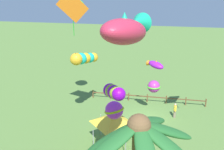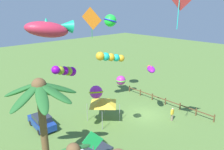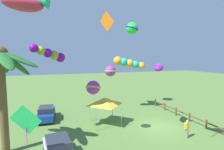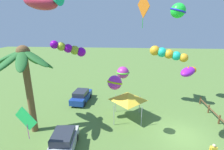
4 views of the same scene
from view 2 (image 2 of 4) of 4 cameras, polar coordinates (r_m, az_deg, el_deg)
ground_plane at (r=27.51m, az=8.86°, el=-10.09°), size 120.00×120.00×0.00m
palm_tree_0 at (r=16.97m, az=-17.89°, el=-6.40°), size 5.06×5.31×7.75m
rail_fence at (r=30.38m, az=13.62°, el=-6.42°), size 13.00×0.12×0.95m
parked_car_0 at (r=25.39m, az=-17.66°, el=-11.33°), size 4.02×1.99×1.51m
spectator_0 at (r=26.47m, az=15.25°, el=-9.71°), size 0.26×0.55×1.59m
festival_tent at (r=24.78m, az=-2.29°, el=-6.75°), size 2.86×2.86×2.85m
kite_tube_0 at (r=28.79m, az=-0.64°, el=4.65°), size 1.82×4.04×1.67m
kite_ball_1 at (r=23.13m, az=-4.13°, el=-4.41°), size 2.05×2.06×1.37m
kite_diamond_2 at (r=26.14m, az=-5.27°, el=14.21°), size 2.33×1.06×3.53m
kite_tube_3 at (r=19.43m, az=-11.99°, el=1.06°), size 1.62×2.81×1.50m
kite_fish_5 at (r=17.22m, az=-15.77°, el=11.41°), size 2.56×3.86×1.64m
kite_ball_6 at (r=29.37m, az=-0.45°, el=13.85°), size 2.23×2.22×1.57m
kite_fish_7 at (r=24.56m, az=9.99°, el=1.55°), size 1.85×1.71×0.81m
kite_diamond_8 at (r=16.31m, az=-4.94°, el=-16.66°), size 0.39×1.66×2.36m
kite_ball_9 at (r=21.08m, az=2.29°, el=-1.37°), size 1.22×1.21×0.91m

